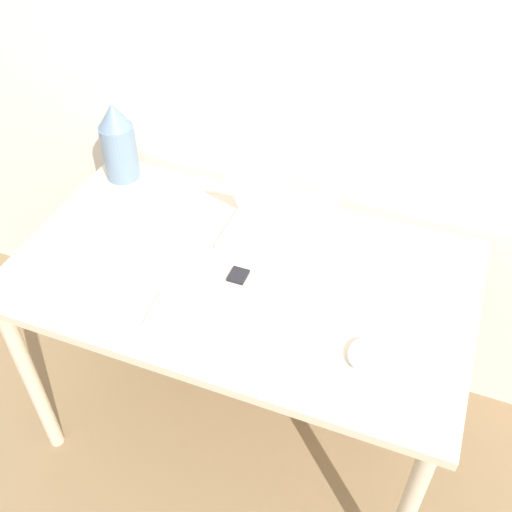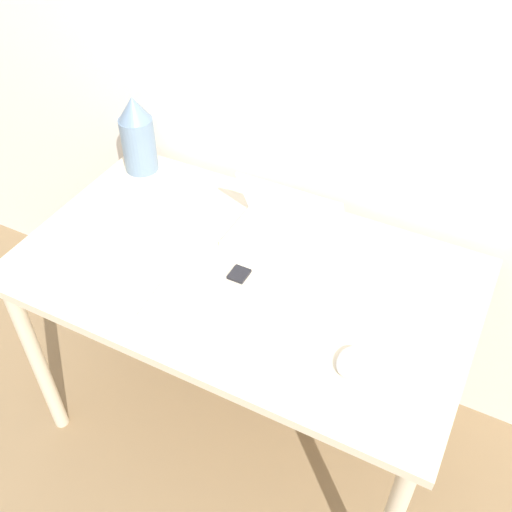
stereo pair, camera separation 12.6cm
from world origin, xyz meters
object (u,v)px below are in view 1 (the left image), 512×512
vase (118,142)px  laptop (280,227)px  mouse (361,353)px  mp3_player (237,275)px  keyboard (231,325)px

vase → laptop: bearing=-11.0°
laptop → mouse: (0.34, -0.35, -0.03)m
mouse → vase: 1.06m
vase → mp3_player: 0.65m
laptop → vase: (-0.61, 0.12, 0.09)m
mouse → keyboard: bearing=-175.1°
laptop → keyboard: bearing=-90.3°
mp3_player → laptop: bearing=72.8°
laptop → mouse: size_ratio=3.39×
mouse → mp3_player: bearing=158.9°
keyboard → vase: vase is taller
laptop → keyboard: 0.38m
mouse → vase: vase is taller
keyboard → mp3_player: size_ratio=7.70×
keyboard → mp3_player: 0.19m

